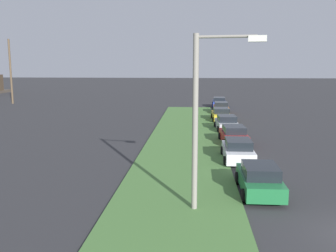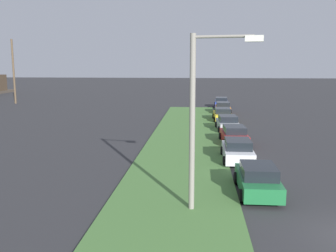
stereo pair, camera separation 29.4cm
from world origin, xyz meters
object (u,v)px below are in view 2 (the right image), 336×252
at_px(parked_car_blue, 221,102).
at_px(parked_car_green, 258,179).
at_px(parked_car_orange, 223,108).
at_px(streetlight, 201,111).
at_px(parked_car_white, 238,151).
at_px(parked_car_silver, 228,123).
at_px(parked_car_yellow, 222,115).
at_px(distant_utility_pole, 14,72).
at_px(parked_car_red, 234,135).

bearing_deg(parked_car_blue, parked_car_green, -177.88).
bearing_deg(parked_car_orange, parked_car_green, -179.40).
xyz_separation_m(parked_car_green, streetlight, (-2.54, 2.83, 3.67)).
bearing_deg(parked_car_white, parked_car_blue, -1.16).
xyz_separation_m(parked_car_silver, parked_car_yellow, (5.97, 0.12, 0.00)).
distance_m(parked_car_green, distant_utility_pole, 50.72).
bearing_deg(distant_utility_pole, parked_car_white, -136.28).
xyz_separation_m(parked_car_green, parked_car_yellow, (23.32, 0.33, 0.00)).
bearing_deg(parked_car_blue, parked_car_yellow, 179.90).
bearing_deg(parked_car_white, parked_car_orange, -1.07).
relative_size(parked_car_yellow, parked_car_orange, 1.00).
height_order(parked_car_green, parked_car_orange, same).
height_order(parked_car_silver, distant_utility_pole, distant_utility_pole).
xyz_separation_m(parked_car_red, streetlight, (-13.95, 2.70, 3.67)).
height_order(parked_car_white, streetlight, streetlight).
xyz_separation_m(parked_car_silver, distant_utility_pole, (21.80, 31.76, 4.28)).
xyz_separation_m(parked_car_green, distant_utility_pole, (39.15, 31.96, 4.28)).
xyz_separation_m(parked_car_yellow, distant_utility_pole, (15.82, 31.64, 4.28)).
height_order(parked_car_white, parked_car_blue, same).
bearing_deg(parked_car_red, distant_utility_pole, 45.66).
bearing_deg(parked_car_yellow, parked_car_green, 179.63).
height_order(parked_car_white, distant_utility_pole, distant_utility_pole).
xyz_separation_m(parked_car_red, parked_car_silver, (5.94, 0.08, 0.00)).
bearing_deg(parked_car_red, parked_car_blue, -4.22).
distance_m(parked_car_yellow, parked_car_orange, 6.45).
distance_m(parked_car_green, streetlight, 5.29).
height_order(parked_car_yellow, distant_utility_pole, distant_utility_pole).
height_order(parked_car_white, parked_car_yellow, same).
xyz_separation_m(parked_car_red, parked_car_orange, (18.35, -0.23, 0.00)).
xyz_separation_m(parked_car_green, parked_car_orange, (29.75, -0.10, 0.00)).
distance_m(parked_car_yellow, distant_utility_pole, 35.63).
relative_size(parked_car_red, parked_car_blue, 1.00).
relative_size(parked_car_white, parked_car_silver, 0.98).
xyz_separation_m(parked_car_white, parked_car_red, (5.29, -0.24, 0.00)).
height_order(parked_car_yellow, parked_car_blue, same).
xyz_separation_m(parked_car_green, parked_car_blue, (36.43, -0.29, 0.00)).
xyz_separation_m(parked_car_red, parked_car_blue, (25.02, -0.42, 0.00)).
bearing_deg(parked_car_blue, parked_car_white, -178.68).
bearing_deg(parked_car_silver, streetlight, 169.22).
height_order(parked_car_white, parked_car_orange, same).
xyz_separation_m(parked_car_yellow, parked_car_orange, (6.43, -0.43, 0.00)).
bearing_deg(parked_car_green, parked_car_yellow, 0.83).
relative_size(parked_car_white, parked_car_red, 0.98).
height_order(parked_car_red, streetlight, streetlight).
bearing_deg(parked_car_silver, parked_car_yellow, -2.11).
relative_size(parked_car_green, parked_car_blue, 0.98).
relative_size(parked_car_green, streetlight, 0.57).
relative_size(parked_car_orange, distant_utility_pole, 0.43).
height_order(parked_car_silver, parked_car_blue, same).
bearing_deg(parked_car_white, parked_car_yellow, -0.07).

